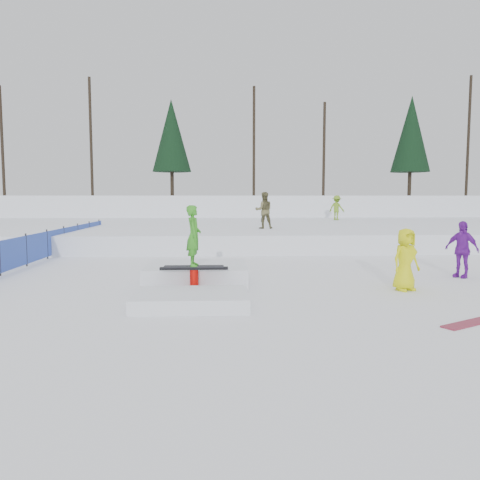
{
  "coord_description": "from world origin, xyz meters",
  "views": [
    {
      "loc": [
        -0.08,
        -11.04,
        2.31
      ],
      "look_at": [
        0.5,
        2.0,
        1.1
      ],
      "focal_mm": 35.0,
      "sensor_mm": 36.0,
      "label": 1
    }
  ],
  "objects_px": {
    "safety_fence": "(47,244)",
    "spectator_purple": "(462,249)",
    "spectator_yellow": "(405,260)",
    "jib_rail_feature": "(195,278)",
    "walker_ygreen": "(337,208)",
    "walker_olive": "(264,210)"
  },
  "relations": [
    {
      "from": "safety_fence",
      "to": "spectator_purple",
      "type": "distance_m",
      "value": 14.14
    },
    {
      "from": "spectator_yellow",
      "to": "jib_rail_feature",
      "type": "relative_size",
      "value": 0.35
    },
    {
      "from": "safety_fence",
      "to": "walker_olive",
      "type": "distance_m",
      "value": 9.74
    },
    {
      "from": "spectator_purple",
      "to": "jib_rail_feature",
      "type": "distance_m",
      "value": 7.69
    },
    {
      "from": "safety_fence",
      "to": "walker_ygreen",
      "type": "bearing_deg",
      "value": 41.51
    },
    {
      "from": "spectator_yellow",
      "to": "jib_rail_feature",
      "type": "distance_m",
      "value": 5.21
    },
    {
      "from": "safety_fence",
      "to": "jib_rail_feature",
      "type": "relative_size",
      "value": 3.64
    },
    {
      "from": "safety_fence",
      "to": "jib_rail_feature",
      "type": "xyz_separation_m",
      "value": [
        5.82,
        -6.15,
        -0.25
      ]
    },
    {
      "from": "spectator_yellow",
      "to": "spectator_purple",
      "type": "bearing_deg",
      "value": 14.74
    },
    {
      "from": "walker_olive",
      "to": "walker_ygreen",
      "type": "distance_m",
      "value": 9.63
    },
    {
      "from": "walker_ygreen",
      "to": "spectator_yellow",
      "type": "xyz_separation_m",
      "value": [
        -3.05,
        -18.86,
        -0.83
      ]
    },
    {
      "from": "walker_ygreen",
      "to": "walker_olive",
      "type": "bearing_deg",
      "value": 96.8
    },
    {
      "from": "walker_ygreen",
      "to": "spectator_yellow",
      "type": "bearing_deg",
      "value": 122.48
    },
    {
      "from": "jib_rail_feature",
      "to": "spectator_purple",
      "type": "bearing_deg",
      "value": 11.14
    },
    {
      "from": "walker_ygreen",
      "to": "jib_rail_feature",
      "type": "distance_m",
      "value": 20.37
    },
    {
      "from": "spectator_yellow",
      "to": "jib_rail_feature",
      "type": "bearing_deg",
      "value": 154.75
    },
    {
      "from": "walker_ygreen",
      "to": "spectator_purple",
      "type": "height_order",
      "value": "walker_ygreen"
    },
    {
      "from": "walker_ygreen",
      "to": "spectator_purple",
      "type": "xyz_separation_m",
      "value": [
        -0.71,
        -17.1,
        -0.79
      ]
    },
    {
      "from": "safety_fence",
      "to": "walker_ygreen",
      "type": "distance_m",
      "value": 18.8
    },
    {
      "from": "spectator_yellow",
      "to": "safety_fence",
      "type": "bearing_deg",
      "value": 127.54
    },
    {
      "from": "spectator_purple",
      "to": "walker_ygreen",
      "type": "bearing_deg",
      "value": 141.39
    },
    {
      "from": "walker_ygreen",
      "to": "spectator_purple",
      "type": "relative_size",
      "value": 0.99
    }
  ]
}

